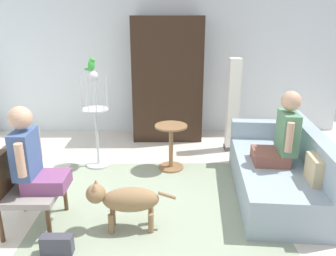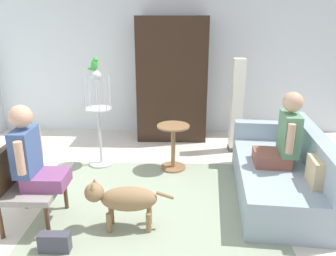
{
  "view_description": "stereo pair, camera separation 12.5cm",
  "coord_description": "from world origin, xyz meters",
  "px_view_note": "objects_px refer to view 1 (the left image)",
  "views": [
    {
      "loc": [
        0.14,
        -3.35,
        2.08
      ],
      "look_at": [
        0.16,
        0.22,
        0.89
      ],
      "focal_mm": 36.31,
      "sensor_mm": 36.0,
      "label": 1
    },
    {
      "loc": [
        0.26,
        -3.35,
        2.08
      ],
      "look_at": [
        0.16,
        0.22,
        0.89
      ],
      "focal_mm": 36.31,
      "sensor_mm": 36.0,
      "label": 2
    }
  ],
  "objects_px": {
    "person_on_armchair": "(32,157)",
    "dog": "(125,200)",
    "person_on_couch": "(282,135)",
    "couch": "(281,172)",
    "round_end_table": "(171,145)",
    "column_lamp": "(233,106)",
    "bird_cage_stand": "(96,121)",
    "armoire_cabinet": "(167,80)",
    "parrot": "(91,64)",
    "handbag": "(57,245)",
    "armchair": "(20,182)"
  },
  "relations": [
    {
      "from": "armoire_cabinet",
      "to": "bird_cage_stand",
      "type": "bearing_deg",
      "value": -129.92
    },
    {
      "from": "armoire_cabinet",
      "to": "handbag",
      "type": "bearing_deg",
      "value": -107.94
    },
    {
      "from": "couch",
      "to": "bird_cage_stand",
      "type": "height_order",
      "value": "bird_cage_stand"
    },
    {
      "from": "parrot",
      "to": "handbag",
      "type": "bearing_deg",
      "value": -90.09
    },
    {
      "from": "armchair",
      "to": "handbag",
      "type": "xyz_separation_m",
      "value": [
        0.46,
        -0.46,
        -0.4
      ]
    },
    {
      "from": "person_on_armchair",
      "to": "round_end_table",
      "type": "height_order",
      "value": "person_on_armchair"
    },
    {
      "from": "person_on_couch",
      "to": "dog",
      "type": "relative_size",
      "value": 0.97
    },
    {
      "from": "armoire_cabinet",
      "to": "person_on_armchair",
      "type": "bearing_deg",
      "value": -116.37
    },
    {
      "from": "armchair",
      "to": "round_end_table",
      "type": "distance_m",
      "value": 2.06
    },
    {
      "from": "round_end_table",
      "to": "column_lamp",
      "type": "distance_m",
      "value": 1.28
    },
    {
      "from": "person_on_armchair",
      "to": "dog",
      "type": "bearing_deg",
      "value": -4.87
    },
    {
      "from": "parrot",
      "to": "handbag",
      "type": "relative_size",
      "value": 0.61
    },
    {
      "from": "round_end_table",
      "to": "couch",
      "type": "bearing_deg",
      "value": -28.48
    },
    {
      "from": "armoire_cabinet",
      "to": "person_on_couch",
      "type": "bearing_deg",
      "value": -57.55
    },
    {
      "from": "armchair",
      "to": "dog",
      "type": "xyz_separation_m",
      "value": [
        1.05,
        -0.08,
        -0.16
      ]
    },
    {
      "from": "round_end_table",
      "to": "armoire_cabinet",
      "type": "height_order",
      "value": "armoire_cabinet"
    },
    {
      "from": "dog",
      "to": "column_lamp",
      "type": "xyz_separation_m",
      "value": [
        1.47,
        2.18,
        0.39
      ]
    },
    {
      "from": "couch",
      "to": "person_on_armchair",
      "type": "xyz_separation_m",
      "value": [
        -2.7,
        -0.66,
        0.49
      ]
    },
    {
      "from": "armchair",
      "to": "couch",
      "type": "bearing_deg",
      "value": 12.98
    },
    {
      "from": "person_on_armchair",
      "to": "armoire_cabinet",
      "type": "xyz_separation_m",
      "value": [
        1.34,
        2.7,
        0.27
      ]
    },
    {
      "from": "armchair",
      "to": "column_lamp",
      "type": "bearing_deg",
      "value": 39.91
    },
    {
      "from": "couch",
      "to": "dog",
      "type": "distance_m",
      "value": 1.95
    },
    {
      "from": "round_end_table",
      "to": "handbag",
      "type": "xyz_separation_m",
      "value": [
        -1.07,
        -1.83,
        -0.26
      ]
    },
    {
      "from": "column_lamp",
      "to": "armoire_cabinet",
      "type": "xyz_separation_m",
      "value": [
        -1.03,
        0.6,
        0.31
      ]
    },
    {
      "from": "armoire_cabinet",
      "to": "handbag",
      "type": "relative_size",
      "value": 7.26
    },
    {
      "from": "handbag",
      "to": "column_lamp",
      "type": "bearing_deg",
      "value": 51.34
    },
    {
      "from": "armchair",
      "to": "person_on_couch",
      "type": "xyz_separation_m",
      "value": [
        2.81,
        0.63,
        0.27
      ]
    },
    {
      "from": "dog",
      "to": "handbag",
      "type": "distance_m",
      "value": 0.74
    },
    {
      "from": "armchair",
      "to": "armoire_cabinet",
      "type": "xyz_separation_m",
      "value": [
        1.49,
        2.7,
        0.55
      ]
    },
    {
      "from": "couch",
      "to": "armoire_cabinet",
      "type": "height_order",
      "value": "armoire_cabinet"
    },
    {
      "from": "couch",
      "to": "dog",
      "type": "bearing_deg",
      "value": -157.83
    },
    {
      "from": "bird_cage_stand",
      "to": "handbag",
      "type": "bearing_deg",
      "value": -90.36
    },
    {
      "from": "dog",
      "to": "parrot",
      "type": "xyz_separation_m",
      "value": [
        -0.58,
        1.57,
        1.13
      ]
    },
    {
      "from": "column_lamp",
      "to": "dog",
      "type": "bearing_deg",
      "value": -123.9
    },
    {
      "from": "bird_cage_stand",
      "to": "armoire_cabinet",
      "type": "height_order",
      "value": "armoire_cabinet"
    },
    {
      "from": "bird_cage_stand",
      "to": "armoire_cabinet",
      "type": "bearing_deg",
      "value": 50.08
    },
    {
      "from": "bird_cage_stand",
      "to": "round_end_table",
      "type": "bearing_deg",
      "value": -6.5
    },
    {
      "from": "parrot",
      "to": "handbag",
      "type": "height_order",
      "value": "parrot"
    },
    {
      "from": "armoire_cabinet",
      "to": "handbag",
      "type": "xyz_separation_m",
      "value": [
        -1.02,
        -3.16,
        -0.95
      ]
    },
    {
      "from": "person_on_couch",
      "to": "round_end_table",
      "type": "height_order",
      "value": "person_on_couch"
    },
    {
      "from": "person_on_armchair",
      "to": "column_lamp",
      "type": "height_order",
      "value": "column_lamp"
    },
    {
      "from": "round_end_table",
      "to": "parrot",
      "type": "bearing_deg",
      "value": 173.56
    },
    {
      "from": "armoire_cabinet",
      "to": "parrot",
      "type": "bearing_deg",
      "value": -130.17
    },
    {
      "from": "parrot",
      "to": "handbag",
      "type": "xyz_separation_m",
      "value": [
        -0.0,
        -1.95,
        -1.37
      ]
    },
    {
      "from": "couch",
      "to": "person_on_couch",
      "type": "relative_size",
      "value": 2.33
    },
    {
      "from": "column_lamp",
      "to": "person_on_armchair",
      "type": "bearing_deg",
      "value": -138.36
    },
    {
      "from": "dog",
      "to": "parrot",
      "type": "relative_size",
      "value": 5.11
    },
    {
      "from": "couch",
      "to": "round_end_table",
      "type": "distance_m",
      "value": 1.5
    },
    {
      "from": "armchair",
      "to": "person_on_couch",
      "type": "distance_m",
      "value": 2.89
    },
    {
      "from": "armoire_cabinet",
      "to": "column_lamp",
      "type": "bearing_deg",
      "value": -30.27
    }
  ]
}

